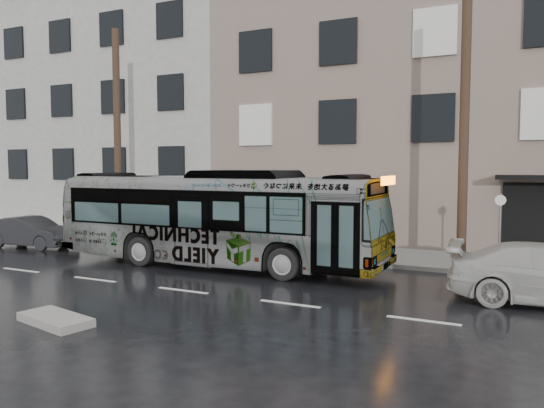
{
  "coord_description": "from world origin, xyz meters",
  "views": [
    {
      "loc": [
        8.45,
        -14.17,
        3.37
      ],
      "look_at": [
        0.25,
        2.5,
        2.05
      ],
      "focal_mm": 35.0,
      "sensor_mm": 36.0,
      "label": 1
    }
  ],
  "objects": [
    {
      "name": "ground",
      "position": [
        0.0,
        0.0,
        0.0
      ],
      "size": [
        120.0,
        120.0,
        0.0
      ],
      "primitive_type": "plane",
      "color": "black",
      "rests_on": "ground"
    },
    {
      "name": "bus",
      "position": [
        -1.14,
        1.04,
        1.62
      ],
      "size": [
        11.66,
        2.75,
        3.25
      ],
      "primitive_type": "imported",
      "rotation": [
        0.0,
        0.0,
        1.57
      ],
      "color": "#B2B2B2",
      "rests_on": "ground"
    },
    {
      "name": "sign_post",
      "position": [
        7.6,
        3.3,
        1.35
      ],
      "size": [
        0.06,
        0.06,
        2.4
      ],
      "primitive_type": "cylinder",
      "color": "slate",
      "rests_on": "sidewalk"
    },
    {
      "name": "dark_sedan",
      "position": [
        -10.21,
        1.04,
        0.64
      ],
      "size": [
        4.01,
        1.7,
        1.29
      ],
      "primitive_type": "imported",
      "rotation": [
        0.0,
        0.0,
        1.66
      ],
      "color": "black",
      "rests_on": "ground"
    },
    {
      "name": "utility_pole_rear",
      "position": [
        -7.5,
        3.3,
        4.65
      ],
      "size": [
        0.3,
        0.3,
        9.0
      ],
      "primitive_type": "cylinder",
      "color": "#402D20",
      "rests_on": "sidewalk"
    },
    {
      "name": "slush_pile",
      "position": [
        -0.65,
        -6.21,
        0.09
      ],
      "size": [
        1.93,
        1.16,
        0.18
      ],
      "primitive_type": "cube",
      "rotation": [
        0.0,
        0.0,
        -0.21
      ],
      "color": "gray",
      "rests_on": "ground"
    },
    {
      "name": "sidewalk",
      "position": [
        0.0,
        4.9,
        0.07
      ],
      "size": [
        90.0,
        3.6,
        0.15
      ],
      "primitive_type": "cube",
      "color": "gray",
      "rests_on": "ground"
    },
    {
      "name": "building_taupe",
      "position": [
        5.0,
        12.7,
        5.5
      ],
      "size": [
        20.0,
        12.0,
        11.0
      ],
      "primitive_type": "cube",
      "color": "gray",
      "rests_on": "ground"
    },
    {
      "name": "utility_pole_front",
      "position": [
        6.5,
        3.3,
        4.65
      ],
      "size": [
        0.3,
        0.3,
        9.0
      ],
      "primitive_type": "cylinder",
      "color": "#402D20",
      "rests_on": "sidewalk"
    },
    {
      "name": "building_grey",
      "position": [
        -18.0,
        14.2,
        8.0
      ],
      "size": [
        26.0,
        15.0,
        16.0
      ],
      "primitive_type": "cube",
      "color": "#B3B1A9",
      "rests_on": "ground"
    }
  ]
}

